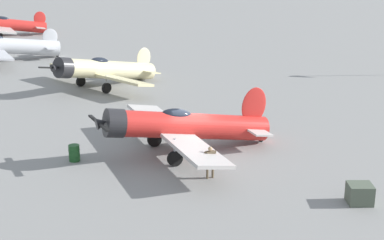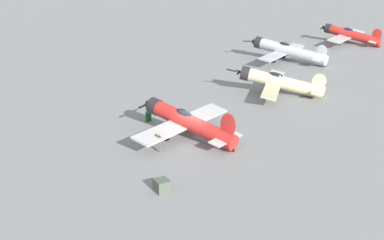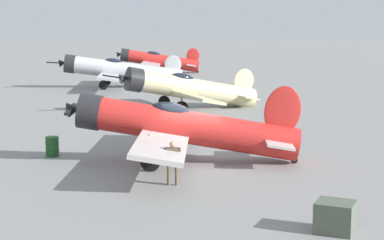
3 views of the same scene
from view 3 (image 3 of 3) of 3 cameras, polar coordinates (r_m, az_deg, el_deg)
ground_plane at (r=26.26m, az=0.00°, el=-3.88°), size 400.00×400.00×0.00m
airplane_foreground at (r=25.99m, az=-1.08°, el=-0.62°), size 9.81×10.99×3.34m
airplane_mid_apron at (r=42.04m, az=-0.37°, el=2.85°), size 10.45×10.89×3.18m
airplane_far_line at (r=56.46m, az=-6.60°, el=4.49°), size 11.89×11.63×3.02m
airplane_outer_stand at (r=72.91m, az=-3.22°, el=5.42°), size 9.67×11.58×2.95m
ground_crew_mechanic at (r=22.49m, az=-1.79°, el=-3.52°), size 0.62×0.26×1.60m
equipment_crate at (r=18.12m, az=12.84°, el=-8.56°), size 1.36×1.32×0.87m
fuel_drum at (r=28.09m, az=-12.56°, el=-2.36°), size 0.60×0.60×0.87m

